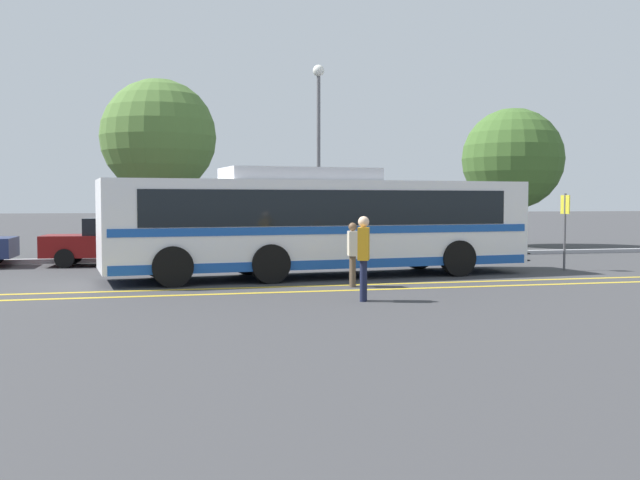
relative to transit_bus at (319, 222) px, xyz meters
name	(u,v)px	position (x,y,z in m)	size (l,w,h in m)	color
ground_plane	(279,277)	(-1.13, 0.02, -1.52)	(220.00, 220.00, 0.00)	#38383A
lane_strip_0	(341,285)	(0.02, -2.20, -1.51)	(0.20, 31.72, 0.01)	gold
lane_strip_1	(353,290)	(0.02, -3.25, -1.51)	(0.20, 31.72, 0.01)	gold
curb_strip	(278,257)	(0.02, 6.44, -1.44)	(39.72, 0.36, 0.15)	#99999E
transit_bus	(319,222)	(0.00, 0.00, 0.00)	(12.20, 3.72, 2.97)	silver
parked_car_1	(111,242)	(-5.70, 5.11, -0.75)	(4.33, 2.09, 1.53)	maroon
parked_car_2	(283,241)	(-0.02, 5.33, -0.80)	(4.65, 2.07, 1.43)	silver
parked_car_3	(440,237)	(5.87, 5.49, -0.74)	(4.20, 1.89, 1.57)	silver
pedestrian_0	(364,253)	(-0.28, -5.10, -0.50)	(0.36, 0.47, 1.77)	#191E38
pedestrian_1	(353,251)	(0.22, -2.55, -0.64)	(0.28, 0.45, 1.56)	brown
bus_stop_sign	(565,222)	(7.55, 0.00, -0.05)	(0.07, 0.40, 2.31)	#59595E
street_lamp	(319,131)	(1.74, 7.37, 3.20)	(0.43, 0.43, 7.15)	#59595E
tree_0	(159,137)	(-4.08, 8.57, 2.94)	(4.28, 4.28, 6.60)	#513823
tree_1	(513,159)	(11.82, 11.29, 2.48)	(4.62, 4.62, 6.31)	#513823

